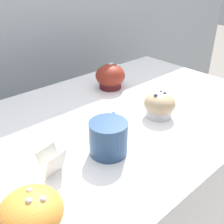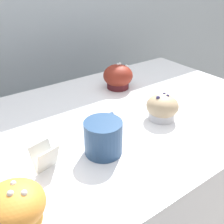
{
  "view_description": "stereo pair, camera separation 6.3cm",
  "coord_description": "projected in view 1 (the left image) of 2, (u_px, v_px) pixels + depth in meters",
  "views": [
    {
      "loc": [
        -0.45,
        -0.49,
        1.28
      ],
      "look_at": [
        -0.05,
        -0.04,
        0.95
      ],
      "focal_mm": 42.0,
      "sensor_mm": 36.0,
      "label": 1
    },
    {
      "loc": [
        -0.4,
        -0.53,
        1.28
      ],
      "look_at": [
        -0.05,
        -0.04,
        0.95
      ],
      "focal_mm": 42.0,
      "sensor_mm": 36.0,
      "label": 2
    }
  ],
  "objects": [
    {
      "name": "display_counter",
      "position": [
        114.0,
        218.0,
        0.99
      ],
      "size": [
        1.0,
        0.64,
        0.9
      ],
      "primitive_type": "cube",
      "color": "white",
      "rests_on": "ground"
    },
    {
      "name": "price_card",
      "position": [
        53.0,
        162.0,
        0.54
      ],
      "size": [
        0.06,
        0.05,
        0.06
      ],
      "color": "white",
      "rests_on": "display_counter"
    },
    {
      "name": "muffin_back_right",
      "position": [
        110.0,
        77.0,
        0.92
      ],
      "size": [
        0.1,
        0.1,
        0.09
      ],
      "color": "#4F191D",
      "rests_on": "display_counter"
    },
    {
      "name": "muffin_back_left",
      "position": [
        31.0,
        214.0,
        0.42
      ],
      "size": [
        0.11,
        0.11,
        0.08
      ],
      "color": "#C88531",
      "rests_on": "display_counter"
    },
    {
      "name": "wall_back",
      "position": [
        24.0,
        65.0,
        1.16
      ],
      "size": [
        3.2,
        0.1,
        1.8
      ],
      "primitive_type": "cube",
      "color": "#A8B2B7",
      "rests_on": "ground"
    },
    {
      "name": "muffin_front_center",
      "position": [
        159.0,
        105.0,
        0.75
      ],
      "size": [
        0.09,
        0.09,
        0.08
      ],
      "color": "silver",
      "rests_on": "display_counter"
    },
    {
      "name": "coffee_cup",
      "position": [
        109.0,
        137.0,
        0.6
      ],
      "size": [
        0.12,
        0.1,
        0.08
      ],
      "color": "navy",
      "rests_on": "display_counter"
    }
  ]
}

